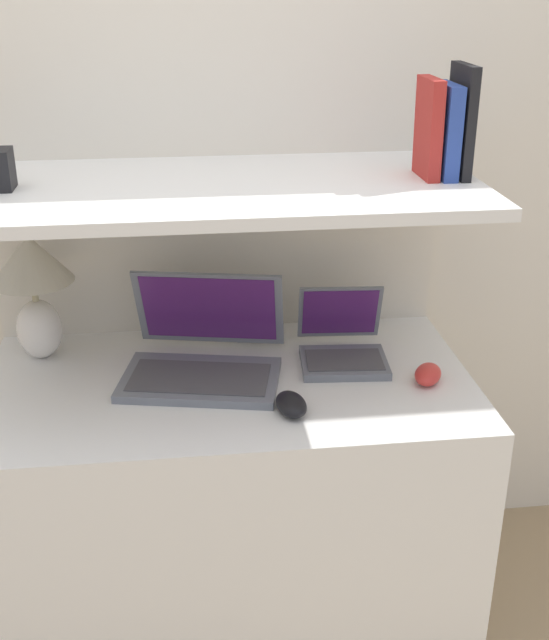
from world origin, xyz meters
TOP-DOWN VIEW (x-y plane):
  - wall_back at (0.00, 0.71)m, footprint 6.00×0.05m
  - desk at (0.00, 0.32)m, footprint 1.18×0.65m
  - back_riser at (0.00, 0.67)m, footprint 1.18×0.04m
  - shelf at (0.00, 0.40)m, footprint 1.18×0.58m
  - table_lamp at (-0.47, 0.51)m, footprint 0.20×0.20m
  - laptop_large at (-0.06, 0.37)m, footprint 0.43×0.39m
  - laptop_small at (0.29, 0.40)m, footprint 0.23×0.25m
  - computer_mouse at (0.13, 0.15)m, footprint 0.08×0.12m
  - second_mouse at (0.48, 0.26)m, footprint 0.10×0.12m
  - router_box at (0.09, 0.56)m, footprint 0.11×0.06m
  - book_black at (0.55, 0.40)m, footprint 0.02×0.14m
  - book_blue at (0.51, 0.40)m, footprint 0.03×0.14m
  - book_red at (0.47, 0.40)m, footprint 0.03×0.13m

SIDE VIEW (x-z plane):
  - desk at x=0.00m, z-range 0.00..0.74m
  - back_riser at x=0.00m, z-range 0.00..1.18m
  - computer_mouse at x=0.13m, z-range 0.74..0.78m
  - second_mouse at x=0.48m, z-range 0.74..0.78m
  - laptop_small at x=0.29m, z-range 0.69..0.87m
  - laptop_large at x=-0.06m, z-range 0.67..0.91m
  - router_box at x=0.09m, z-range 0.74..0.84m
  - table_lamp at x=-0.47m, z-range 0.78..1.11m
  - shelf at x=0.00m, z-range 1.18..1.21m
  - wall_back at x=0.00m, z-range 0.00..2.40m
  - book_blue at x=0.51m, z-range 1.21..1.42m
  - book_red at x=0.47m, z-range 1.21..1.43m
  - book_black at x=0.55m, z-range 1.21..1.46m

